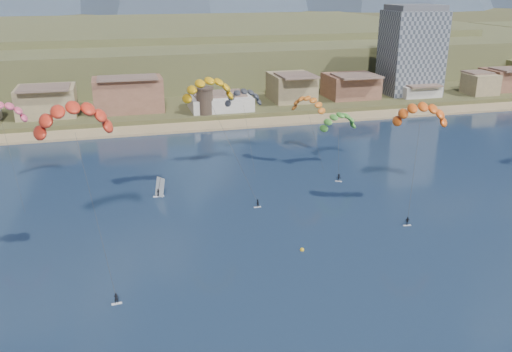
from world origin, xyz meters
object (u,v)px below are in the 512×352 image
Objects in this scene: apartment_tower at (412,51)px; kitesurfer_red at (73,113)px; windsurfer at (159,191)px; buoy at (302,250)px; kitesurfer_yellow at (209,86)px; kitesurfer_green at (339,119)px; kitesurfer_orange at (421,111)px; watchtower at (205,100)px.

apartment_tower reaches higher than kitesurfer_red.
kitesurfer_red is 36.19m from windsurfer.
windsurfer is (-100.45, -76.17, -16.54)m from apartment_tower.
kitesurfer_yellow is at bearing 106.82° from buoy.
apartment_tower is 87.66m from kitesurfer_green.
kitesurfer_green is at bearing 100.85° from kitesurfer_orange.
kitesurfer_yellow reaches higher than watchtower.
apartment_tower reaches higher than kitesurfer_yellow.
kitesurfer_green is (-5.07, 26.46, -7.62)m from kitesurfer_orange.
apartment_tower is 106.33m from kitesurfer_orange.
kitesurfer_red reaches higher than kitesurfer_yellow.
kitesurfer_red is 7.00× the size of windsurfer.
kitesurfer_green is (-56.88, -66.39, -6.46)m from apartment_tower.
kitesurfer_green is 22.13× the size of buoy.
windsurfer is at bearing -142.83° from apartment_tower.
kitesurfer_red is 41.85m from buoy.
kitesurfer_green is at bearing 60.10° from buoy.
watchtower is 94.92m from kitesurfer_red.
kitesurfer_orange is at bearing 25.68° from buoy.
watchtower is (-80.00, -14.00, -11.45)m from apartment_tower.
kitesurfer_red is 39.26× the size of buoy.
kitesurfer_yellow is at bearing -98.61° from watchtower.
buoy is (33.90, -5.39, -23.94)m from kitesurfer_red.
kitesurfer_red is at bearing -118.25° from windsurfer.
apartment_tower reaches higher than watchtower.
watchtower is at bearing 113.81° from kitesurfer_green.
kitesurfer_green is (23.12, -52.39, 4.99)m from watchtower.
buoy is (9.42, -31.15, -22.17)m from kitesurfer_yellow.
apartment_tower is 134.14m from buoy.
watchtower is 84.68m from kitesurfer_orange.
watchtower is at bearing 81.39° from kitesurfer_yellow.
kitesurfer_green is at bearing -130.59° from apartment_tower.
kitesurfer_yellow is 23.82m from windsurfer.
kitesurfer_red reaches higher than kitesurfer_orange.
apartment_tower is at bearing 60.84° from kitesurfer_orange.
watchtower reaches higher than buoy.
apartment_tower is at bearing 9.93° from watchtower.
watchtower is 0.54× the size of kitesurfer_green.
kitesurfer_red is at bearing -133.55° from kitesurfer_yellow.
windsurfer is (-48.64, 16.67, -17.70)m from kitesurfer_orange.
kitesurfer_orange reaches higher than windsurfer.
kitesurfer_yellow reaches higher than kitesurfer_green.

